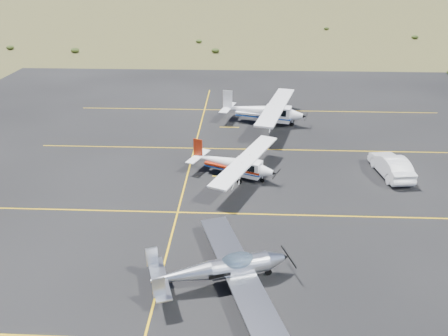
% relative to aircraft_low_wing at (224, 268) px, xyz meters
% --- Properties ---
extents(ground, '(1600.00, 1600.00, 0.00)m').
position_rel_aircraft_low_wing_xyz_m(ground, '(2.53, 5.06, -1.05)').
color(ground, '#383D1C').
rests_on(ground, ground).
extents(apron, '(72.00, 72.00, 0.02)m').
position_rel_aircraft_low_wing_xyz_m(apron, '(2.53, 12.06, -1.05)').
color(apron, black).
rests_on(apron, ground).
extents(aircraft_low_wing, '(7.43, 10.05, 2.20)m').
position_rel_aircraft_low_wing_xyz_m(aircraft_low_wing, '(0.00, 0.00, 0.00)').
color(aircraft_low_wing, silver).
rests_on(aircraft_low_wing, apron).
extents(aircraft_cessna, '(7.44, 10.01, 2.61)m').
position_rel_aircraft_low_wing_xyz_m(aircraft_cessna, '(0.22, 12.64, 0.11)').
color(aircraft_cessna, white).
rests_on(aircraft_cessna, apron).
extents(aircraft_plain, '(8.26, 12.64, 3.21)m').
position_rel_aircraft_low_wing_xyz_m(aircraft_plain, '(3.03, 24.82, 0.37)').
color(aircraft_plain, white).
rests_on(aircraft_plain, apron).
extents(sedan, '(2.42, 5.31, 1.69)m').
position_rel_aircraft_low_wing_xyz_m(sedan, '(12.66, 13.39, -0.20)').
color(sedan, white).
rests_on(sedan, apron).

